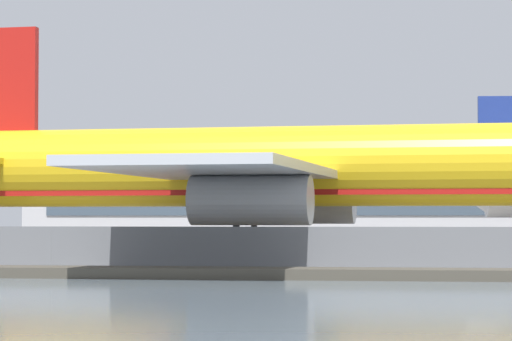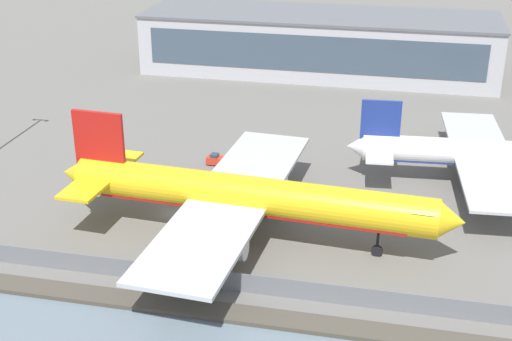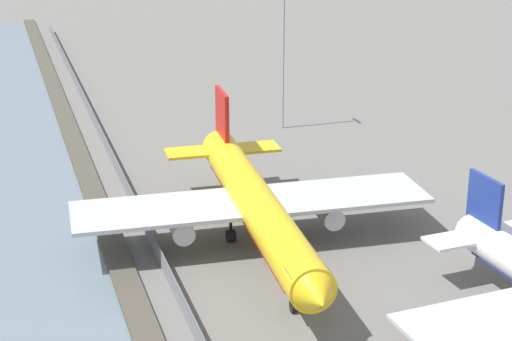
# 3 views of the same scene
# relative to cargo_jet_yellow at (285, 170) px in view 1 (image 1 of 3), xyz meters

# --- Properties ---
(ground_plane) EXTENTS (500.00, 500.00, 0.00)m
(ground_plane) POSITION_rel_cargo_jet_yellow_xyz_m (-10.57, 3.86, -5.68)
(ground_plane) COLOR #66635E
(shoreline_seawall) EXTENTS (320.00, 3.00, 0.50)m
(shoreline_seawall) POSITION_rel_cargo_jet_yellow_xyz_m (-10.57, -16.64, -5.43)
(shoreline_seawall) COLOR #474238
(shoreline_seawall) RESTS_ON ground
(perimeter_fence) EXTENTS (280.00, 0.10, 2.36)m
(perimeter_fence) POSITION_rel_cargo_jet_yellow_xyz_m (-10.57, -12.14, -4.50)
(perimeter_fence) COLOR slate
(perimeter_fence) RESTS_ON ground
(cargo_jet_yellow) EXTENTS (51.38, 44.17, 14.88)m
(cargo_jet_yellow) POSITION_rel_cargo_jet_yellow_xyz_m (0.00, 0.00, 0.00)
(cargo_jet_yellow) COLOR yellow
(cargo_jet_yellow) RESTS_ON ground
(baggage_tug) EXTENTS (3.28, 1.77, 1.80)m
(baggage_tug) POSITION_rel_cargo_jet_yellow_xyz_m (-9.39, 21.20, -4.87)
(baggage_tug) COLOR red
(baggage_tug) RESTS_ON ground
(terminal_building) EXTENTS (76.04, 22.38, 12.86)m
(terminal_building) POSITION_rel_cargo_jet_yellow_xyz_m (-1.14, 76.23, 0.76)
(terminal_building) COLOR #B2B2B7
(terminal_building) RESTS_ON ground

